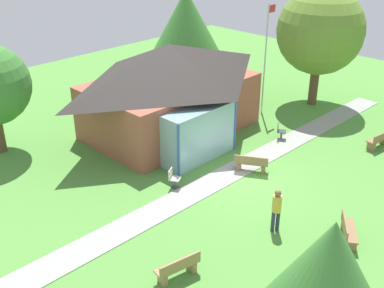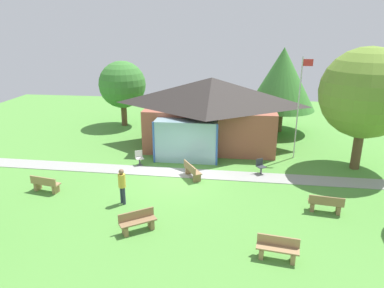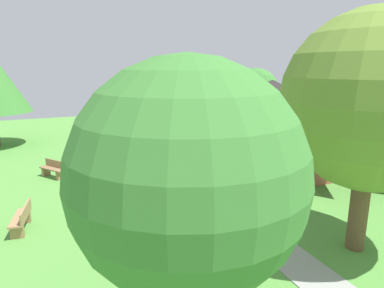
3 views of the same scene
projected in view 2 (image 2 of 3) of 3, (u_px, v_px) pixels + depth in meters
The scene contains 15 objects.
ground_plane at pixel (178, 179), 19.40m from camera, with size 44.00×44.00×0.00m, color #54933D.
pavilion at pixel (210, 111), 24.07m from camera, with size 9.41×7.08×4.65m.
footpath at pixel (180, 173), 20.15m from camera, with size 25.84×1.30×0.03m, color #999993.
flagpole at pixel (299, 104), 21.39m from camera, with size 0.64×0.08×6.24m.
bench_front_center at pixel (138, 222), 14.41m from camera, with size 1.49×1.21×0.84m.
bench_mid_left at pixel (46, 184), 17.79m from camera, with size 1.56×0.73×0.84m.
bench_rear_near_path at pixel (192, 171), 19.40m from camera, with size 1.14×1.52×0.84m.
bench_lawn_far_right at pixel (326, 204), 15.83m from camera, with size 1.55×0.65×0.84m.
bench_front_right at pixel (278, 249), 12.68m from camera, with size 1.55×0.66×0.84m.
patio_chair_west at pixel (139, 158), 21.21m from camera, with size 0.60×0.60×0.86m.
patio_chair_lawn_spare at pixel (261, 167), 19.94m from camera, with size 0.61×0.61×0.86m.
visitor_strolling_lawn at pixel (122, 184), 16.41m from camera, with size 0.34×0.34×1.74m.
tree_behind_pavilion_left at pixel (122, 85), 28.62m from camera, with size 3.75×3.75×5.26m.
tree_east_hedge at pixel (366, 93), 19.44m from camera, with size 4.98×4.98×6.92m.
tree_behind_pavilion_right at pixel (282, 79), 26.72m from camera, with size 5.12×5.12×6.41m.
Camera 2 is at (2.96, -17.55, 8.00)m, focal length 33.35 mm.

